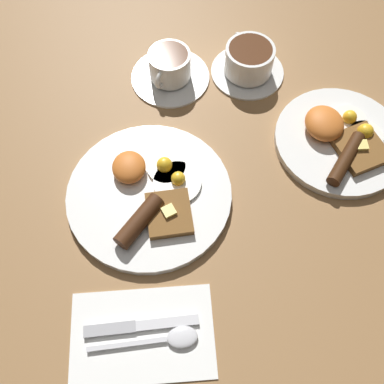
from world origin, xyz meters
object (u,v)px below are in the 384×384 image
Objects in this scene: breakfast_plate_near at (150,194)px; teacup_far at (249,62)px; spoon at (170,339)px; breakfast_plate_far at (340,139)px; knife at (135,326)px; teacup_near at (170,69)px.

teacup_far reaches higher than breakfast_plate_near.
breakfast_plate_near reaches higher than spoon.
breakfast_plate_far is 1.38× the size of knife.
breakfast_plate_near is 1.19× the size of breakfast_plate_far.
breakfast_plate_far is 1.45× the size of spoon.
teacup_near reaches higher than breakfast_plate_near.
breakfast_plate_near is at bearing -78.14° from breakfast_plate_far.
teacup_near is (-0.26, 0.06, 0.01)m from breakfast_plate_near.
teacup_near is 1.07× the size of teacup_far.
teacup_far is (0.00, 0.16, 0.00)m from teacup_near.
spoon is (0.24, 0.01, -0.00)m from breakfast_plate_near.
teacup_far is (-0.19, -0.14, 0.01)m from breakfast_plate_far.
spoon is at bearing -24.65° from knife.
knife is (0.22, -0.04, -0.00)m from breakfast_plate_near.
knife is 1.05× the size of spoon.
breakfast_plate_near is 1.73× the size of spoon.
spoon is (0.50, -0.20, -0.02)m from teacup_far.
teacup_near is (-0.19, -0.29, 0.01)m from breakfast_plate_far.
teacup_far is at bearing 67.45° from spoon.
breakfast_plate_far is 0.46m from spoon.
spoon is at bearing -47.02° from breakfast_plate_far.
teacup_far is at bearing 89.49° from teacup_near.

